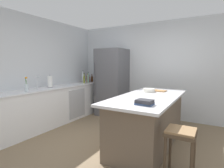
# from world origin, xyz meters

# --- Properties ---
(ground_plane) EXTENTS (7.20, 7.20, 0.00)m
(ground_plane) POSITION_xyz_m (0.00, 0.00, 0.00)
(ground_plane) COLOR #7A664C
(wall_rear) EXTENTS (6.00, 0.10, 2.60)m
(wall_rear) POSITION_xyz_m (0.00, 2.25, 1.30)
(wall_rear) COLOR silver
(wall_rear) RESTS_ON ground_plane
(wall_left) EXTENTS (0.10, 6.00, 2.60)m
(wall_left) POSITION_xyz_m (-2.45, 0.00, 1.30)
(wall_left) COLOR silver
(wall_left) RESTS_ON ground_plane
(counter_run_left) EXTENTS (0.65, 3.19, 0.91)m
(counter_run_left) POSITION_xyz_m (-2.09, 0.52, 0.46)
(counter_run_left) COLOR white
(counter_run_left) RESTS_ON ground_plane
(kitchen_island) EXTENTS (0.96, 2.19, 0.90)m
(kitchen_island) POSITION_xyz_m (0.31, 0.47, 0.46)
(kitchen_island) COLOR brown
(kitchen_island) RESTS_ON ground_plane
(refrigerator) EXTENTS (0.77, 0.78, 1.89)m
(refrigerator) POSITION_xyz_m (-1.25, 1.83, 0.95)
(refrigerator) COLOR #56565B
(refrigerator) RESTS_ON ground_plane
(bar_stool) EXTENTS (0.36, 0.36, 0.66)m
(bar_stool) POSITION_xyz_m (1.00, -0.33, 0.54)
(bar_stool) COLOR #473828
(bar_stool) RESTS_ON ground_plane
(sink_faucet) EXTENTS (0.15, 0.05, 0.30)m
(sink_faucet) POSITION_xyz_m (-2.14, 0.01, 1.07)
(sink_faucet) COLOR silver
(sink_faucet) RESTS_ON counter_run_left
(flower_vase) EXTENTS (0.07, 0.07, 0.30)m
(flower_vase) POSITION_xyz_m (-2.02, -0.36, 1.02)
(flower_vase) COLOR silver
(flower_vase) RESTS_ON counter_run_left
(paper_towel_roll) EXTENTS (0.14, 0.14, 0.31)m
(paper_towel_roll) POSITION_xyz_m (-2.10, 0.33, 1.04)
(paper_towel_roll) COLOR gray
(paper_towel_roll) RESTS_ON counter_run_left
(syrup_bottle) EXTENTS (0.07, 0.07, 0.24)m
(syrup_bottle) POSITION_xyz_m (-2.10, 2.01, 1.00)
(syrup_bottle) COLOR #5B3319
(syrup_bottle) RESTS_ON counter_run_left
(hot_sauce_bottle) EXTENTS (0.05, 0.05, 0.22)m
(hot_sauce_bottle) POSITION_xyz_m (-2.13, 1.90, 1.00)
(hot_sauce_bottle) COLOR red
(hot_sauce_bottle) RESTS_ON counter_run_left
(vinegar_bottle) EXTENTS (0.06, 0.06, 0.28)m
(vinegar_bottle) POSITION_xyz_m (-2.13, 1.80, 1.02)
(vinegar_bottle) COLOR #994C23
(vinegar_bottle) RESTS_ON counter_run_left
(gin_bottle) EXTENTS (0.07, 0.07, 0.31)m
(gin_bottle) POSITION_xyz_m (-2.02, 1.71, 1.04)
(gin_bottle) COLOR #8CB79E
(gin_bottle) RESTS_ON counter_run_left
(soda_bottle) EXTENTS (0.07, 0.07, 0.37)m
(soda_bottle) POSITION_xyz_m (-2.17, 1.63, 1.06)
(soda_bottle) COLOR silver
(soda_bottle) RESTS_ON counter_run_left
(olive_oil_bottle) EXTENTS (0.06, 0.06, 0.30)m
(olive_oil_bottle) POSITION_xyz_m (-2.03, 1.53, 1.03)
(olive_oil_bottle) COLOR olive
(olive_oil_bottle) RESTS_ON counter_run_left
(cookbook_stack) EXTENTS (0.25, 0.20, 0.07)m
(cookbook_stack) POSITION_xyz_m (0.49, -0.26, 0.94)
(cookbook_stack) COLOR #334770
(cookbook_stack) RESTS_ON kitchen_island
(mixing_bowl) EXTENTS (0.23, 0.23, 0.07)m
(mixing_bowl) POSITION_xyz_m (0.18, 0.87, 0.94)
(mixing_bowl) COLOR silver
(mixing_bowl) RESTS_ON kitchen_island
(cutting_board) EXTENTS (0.36, 0.24, 0.02)m
(cutting_board) POSITION_xyz_m (0.28, 1.11, 0.91)
(cutting_board) COLOR #9E7042
(cutting_board) RESTS_ON kitchen_island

